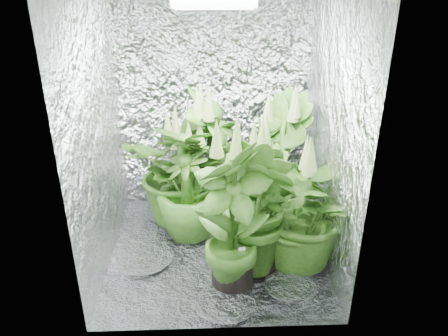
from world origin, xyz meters
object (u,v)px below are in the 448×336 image
plant_c (278,163)px  circulation_fan (283,195)px  plant_g (258,205)px  plant_e (300,210)px  plant_d (188,186)px  plant_a (180,170)px  plant_b (210,158)px  plant_f (233,216)px

plant_c → circulation_fan: 0.49m
plant_g → circulation_fan: bearing=68.6°
plant_e → plant_c: bearing=96.6°
plant_d → circulation_fan: plant_d is taller
plant_a → plant_c: plant_c is taller
plant_c → plant_d: 0.74m
plant_c → circulation_fan: (0.10, 0.23, -0.42)m
plant_a → plant_e: bearing=-37.2°
plant_b → plant_f: size_ratio=1.01×
plant_b → plant_d: 0.35m
plant_a → plant_c: 0.80m
plant_e → plant_f: (-0.48, -0.20, 0.09)m
plant_e → plant_g: bearing=179.5°
plant_a → plant_c: size_ratio=0.86×
plant_d → plant_e: 0.90m
plant_c → plant_g: plant_c is taller
plant_e → circulation_fan: bearing=87.6°
plant_d → plant_f: bearing=-64.0°
plant_e → plant_f: bearing=-156.8°
plant_b → plant_d: size_ratio=1.23×
plant_f → circulation_fan: (0.51, 1.04, -0.42)m
plant_b → plant_e: bearing=-49.4°
plant_b → plant_a: bearing=-166.3°
plant_c → circulation_fan: size_ratio=3.62×
plant_a → plant_b: 0.27m
plant_c → plant_e: size_ratio=1.19×
plant_d → plant_f: 0.72m
plant_b → plant_c: 0.56m
plant_f → plant_e: bearing=23.2°
plant_e → plant_g: 0.30m
plant_b → plant_c: size_ratio=1.03×
plant_c → plant_e: (0.07, -0.60, -0.08)m
plant_d → plant_g: 0.66m
plant_a → plant_d: size_ratio=1.04×
plant_a → plant_f: (0.38, -0.86, 0.08)m
plant_g → plant_a: bearing=131.2°
plant_d → plant_a: bearing=108.5°
plant_e → plant_f: plant_f is taller
plant_g → circulation_fan: (0.33, 0.83, -0.38)m
plant_e → plant_a: bearing=142.8°
plant_f → circulation_fan: plant_f is taller
plant_a → circulation_fan: 0.98m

